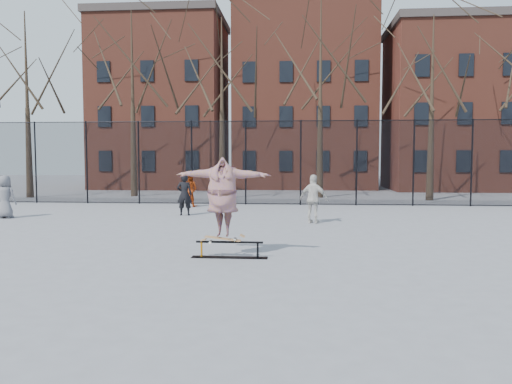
# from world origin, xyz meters

# --- Properties ---
(ground) EXTENTS (100.00, 100.00, 0.00)m
(ground) POSITION_xyz_m (0.00, 0.00, 0.00)
(ground) COLOR slate
(skate_rail) EXTENTS (1.72, 0.26, 0.38)m
(skate_rail) POSITION_xyz_m (-0.45, 0.43, 0.15)
(skate_rail) COLOR black
(skate_rail) RESTS_ON ground
(skateboard) EXTENTS (0.87, 0.21, 0.10)m
(skateboard) POSITION_xyz_m (-0.60, 0.43, 0.43)
(skateboard) COLOR #98683D
(skateboard) RESTS_ON skate_rail
(skater) EXTENTS (2.20, 0.70, 1.77)m
(skater) POSITION_xyz_m (-0.60, 0.43, 1.37)
(skater) COLOR #533B94
(skater) RESTS_ON skateboard
(bystander_grey) EXTENTS (0.80, 0.55, 1.59)m
(bystander_grey) POSITION_xyz_m (-9.73, 6.98, 0.80)
(bystander_grey) COLOR slate
(bystander_grey) RESTS_ON ground
(bystander_black) EXTENTS (0.64, 0.46, 1.62)m
(bystander_black) POSITION_xyz_m (-3.31, 8.41, 0.81)
(bystander_black) COLOR black
(bystander_black) RESTS_ON ground
(bystander_red) EXTENTS (0.87, 0.75, 1.55)m
(bystander_red) POSITION_xyz_m (-3.84, 11.75, 0.78)
(bystander_red) COLOR #99320D
(bystander_red) RESTS_ON ground
(bystander_white) EXTENTS (1.06, 0.72, 1.67)m
(bystander_white) POSITION_xyz_m (1.61, 6.51, 0.83)
(bystander_white) COLOR beige
(bystander_white) RESTS_ON ground
(fence) EXTENTS (34.03, 0.07, 4.00)m
(fence) POSITION_xyz_m (-0.01, 13.00, 2.05)
(fence) COLOR black
(fence) RESTS_ON ground
(tree_row) EXTENTS (33.66, 7.46, 10.67)m
(tree_row) POSITION_xyz_m (-0.25, 17.15, 7.36)
(tree_row) COLOR black
(tree_row) RESTS_ON ground
(rowhouses) EXTENTS (29.00, 7.00, 13.00)m
(rowhouses) POSITION_xyz_m (0.72, 26.00, 6.06)
(rowhouses) COLOR brown
(rowhouses) RESTS_ON ground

